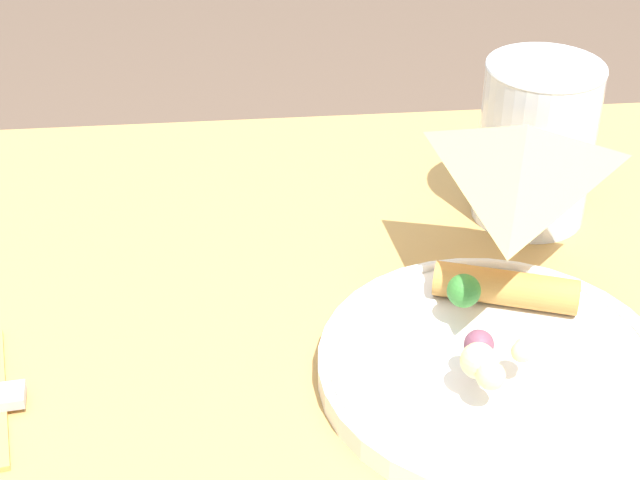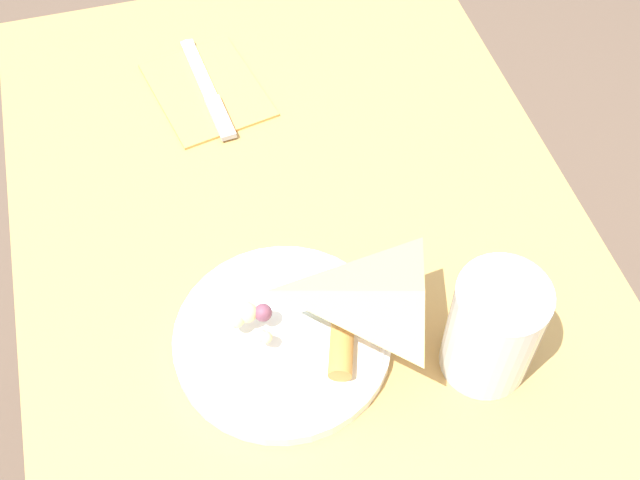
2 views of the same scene
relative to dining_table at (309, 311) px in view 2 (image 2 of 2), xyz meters
name	(u,v)px [view 2 (image 2 of 2)]	position (x,y,z in m)	size (l,w,h in m)	color
dining_table	(309,311)	(0.00, 0.00, 0.00)	(0.98, 0.65, 0.77)	tan
plate_pizza	(282,335)	(-0.11, 0.06, 0.16)	(0.22, 0.22, 0.05)	white
milk_glass	(492,332)	(-0.19, -0.13, 0.20)	(0.09, 0.09, 0.13)	white
napkin_folded	(207,90)	(0.28, 0.06, 0.14)	(0.19, 0.16, 0.00)	#E59E4C
butter_knife	(209,92)	(0.27, 0.06, 0.15)	(0.20, 0.04, 0.01)	#B2B2B7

